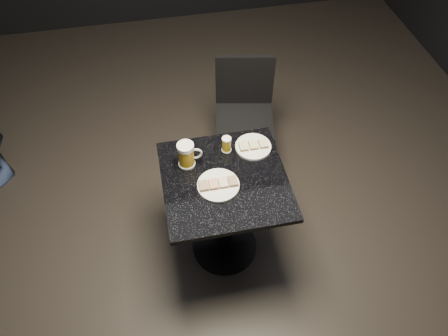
{
  "coord_description": "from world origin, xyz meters",
  "views": [
    {
      "loc": [
        -0.31,
        -1.5,
        2.66
      ],
      "look_at": [
        0.0,
        0.02,
        0.82
      ],
      "focal_mm": 35.0,
      "sensor_mm": 36.0,
      "label": 1
    }
  ],
  "objects_px": {
    "beer_tumbler": "(227,144)",
    "chair": "(244,110)",
    "plate_large": "(218,185)",
    "beer_mug": "(187,155)",
    "table": "(225,204)",
    "plate_small": "(253,147)"
  },
  "relations": [
    {
      "from": "beer_mug",
      "to": "plate_large",
      "type": "bearing_deg",
      "value": -53.56
    },
    {
      "from": "plate_large",
      "to": "table",
      "type": "distance_m",
      "value": 0.26
    },
    {
      "from": "plate_small",
      "to": "chair",
      "type": "xyz_separation_m",
      "value": [
        0.09,
        0.6,
        -0.26
      ]
    },
    {
      "from": "table",
      "to": "chair",
      "type": "height_order",
      "value": "chair"
    },
    {
      "from": "chair",
      "to": "plate_small",
      "type": "bearing_deg",
      "value": -98.96
    },
    {
      "from": "plate_large",
      "to": "plate_small",
      "type": "bearing_deg",
      "value": 43.35
    },
    {
      "from": "plate_large",
      "to": "beer_mug",
      "type": "relative_size",
      "value": 1.48
    },
    {
      "from": "table",
      "to": "chair",
      "type": "bearing_deg",
      "value": 68.92
    },
    {
      "from": "plate_small",
      "to": "table",
      "type": "distance_m",
      "value": 0.38
    },
    {
      "from": "chair",
      "to": "beer_mug",
      "type": "bearing_deg",
      "value": -127.43
    },
    {
      "from": "plate_large",
      "to": "beer_tumbler",
      "type": "height_order",
      "value": "beer_tumbler"
    },
    {
      "from": "beer_tumbler",
      "to": "chair",
      "type": "bearing_deg",
      "value": 66.57
    },
    {
      "from": "table",
      "to": "chair",
      "type": "relative_size",
      "value": 0.85
    },
    {
      "from": "beer_tumbler",
      "to": "plate_small",
      "type": "bearing_deg",
      "value": -4.37
    },
    {
      "from": "plate_small",
      "to": "beer_tumbler",
      "type": "relative_size",
      "value": 2.18
    },
    {
      "from": "plate_small",
      "to": "chair",
      "type": "bearing_deg",
      "value": 81.04
    },
    {
      "from": "beer_mug",
      "to": "beer_tumbler",
      "type": "height_order",
      "value": "beer_mug"
    },
    {
      "from": "beer_tumbler",
      "to": "plate_large",
      "type": "bearing_deg",
      "value": -111.07
    },
    {
      "from": "table",
      "to": "beer_mug",
      "type": "bearing_deg",
      "value": 141.26
    },
    {
      "from": "plate_large",
      "to": "beer_tumbler",
      "type": "distance_m",
      "value": 0.28
    },
    {
      "from": "plate_large",
      "to": "beer_mug",
      "type": "bearing_deg",
      "value": 126.44
    },
    {
      "from": "chair",
      "to": "table",
      "type": "bearing_deg",
      "value": -111.08
    }
  ]
}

